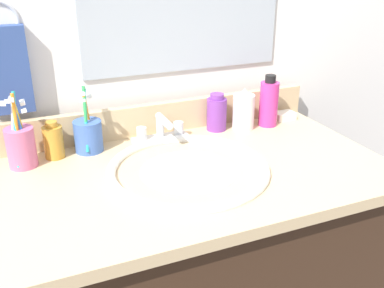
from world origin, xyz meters
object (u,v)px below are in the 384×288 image
object	(u,v)px
bottle_oil_amber	(53,141)
cup_blue_plastic	(88,135)
bottle_cream_purple	(217,113)
bottle_lotion_white	(244,111)
cup_pink	(21,145)
bottle_soap_pink	(269,103)
soap_bar	(284,116)
faucet	(161,132)
hand_towel	(7,71)

from	to	relation	value
bottle_oil_amber	cup_blue_plastic	size ratio (longest dim) A/B	0.55
bottle_oil_amber	cup_blue_plastic	bearing A→B (deg)	3.23
bottle_cream_purple	bottle_lotion_white	size ratio (longest dim) A/B	0.89
bottle_cream_purple	bottle_lotion_white	xyz separation A→B (m)	(0.08, -0.02, 0.00)
bottle_lotion_white	cup_pink	world-z (taller)	cup_pink
bottle_lotion_white	cup_pink	distance (m)	0.63
bottle_soap_pink	soap_bar	bearing A→B (deg)	15.77
faucet	bottle_lotion_white	size ratio (longest dim) A/B	1.27
bottle_oil_amber	bottle_cream_purple	bearing A→B (deg)	1.50
soap_bar	faucet	bearing A→B (deg)	-177.91
bottle_cream_purple	cup_pink	distance (m)	0.55
bottle_soap_pink	bottle_lotion_white	size ratio (longest dim) A/B	1.25
cup_pink	bottle_cream_purple	bearing A→B (deg)	3.64
bottle_soap_pink	bottle_oil_amber	bearing A→B (deg)	178.63
bottle_oil_amber	bottle_cream_purple	xyz separation A→B (m)	(0.47, 0.01, 0.01)
bottle_lotion_white	cup_blue_plastic	size ratio (longest dim) A/B	0.70
hand_towel	faucet	size ratio (longest dim) A/B	1.38
bottle_cream_purple	cup_blue_plastic	bearing A→B (deg)	-178.91
bottle_soap_pink	bottle_lotion_white	world-z (taller)	bottle_soap_pink
bottle_cream_purple	soap_bar	xyz separation A→B (m)	(0.24, -0.01, -0.04)
bottle_soap_pink	bottle_cream_purple	world-z (taller)	bottle_soap_pink
hand_towel	bottle_cream_purple	size ratio (longest dim) A/B	1.97
cup_pink	soap_bar	xyz separation A→B (m)	(0.79, 0.03, -0.05)
hand_towel	bottle_cream_purple	bearing A→B (deg)	-7.04
bottle_oil_amber	bottle_lotion_white	size ratio (longest dim) A/B	0.79
hand_towel	faucet	bearing A→B (deg)	-13.59
faucet	cup_pink	world-z (taller)	cup_pink
cup_blue_plastic	cup_pink	distance (m)	0.17
bottle_oil_amber	cup_pink	xyz separation A→B (m)	(-0.08, -0.02, 0.01)
bottle_lotion_white	cup_pink	size ratio (longest dim) A/B	0.65
faucet	bottle_oil_amber	size ratio (longest dim) A/B	1.62
faucet	cup_pink	distance (m)	0.37
bottle_cream_purple	faucet	bearing A→B (deg)	-173.34
faucet	hand_towel	bearing A→B (deg)	166.41
faucet	cup_pink	xyz separation A→B (m)	(-0.37, -0.01, 0.03)
faucet	bottle_cream_purple	size ratio (longest dim) A/B	1.43
faucet	cup_pink	bearing A→B (deg)	-177.87
bottle_soap_pink	cup_blue_plastic	xyz separation A→B (m)	(-0.54, 0.02, -0.02)
bottle_soap_pink	bottle_lotion_white	distance (m)	0.09
hand_towel	bottle_lotion_white	bearing A→B (deg)	-8.17
bottle_cream_purple	bottle_lotion_white	world-z (taller)	bottle_lotion_white
bottle_lotion_white	cup_blue_plastic	xyz separation A→B (m)	(-0.46, 0.02, -0.01)
bottle_soap_pink	bottle_cream_purple	size ratio (longest dim) A/B	1.41
hand_towel	bottle_lotion_white	size ratio (longest dim) A/B	1.75
faucet	bottle_soap_pink	bearing A→B (deg)	-1.01
bottle_soap_pink	cup_blue_plastic	bearing A→B (deg)	177.87
bottle_cream_purple	hand_towel	bearing A→B (deg)	172.96
hand_towel	soap_bar	xyz separation A→B (m)	(0.79, -0.07, -0.21)
hand_towel	bottle_cream_purple	distance (m)	0.58
bottle_soap_pink	soap_bar	world-z (taller)	bottle_soap_pink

